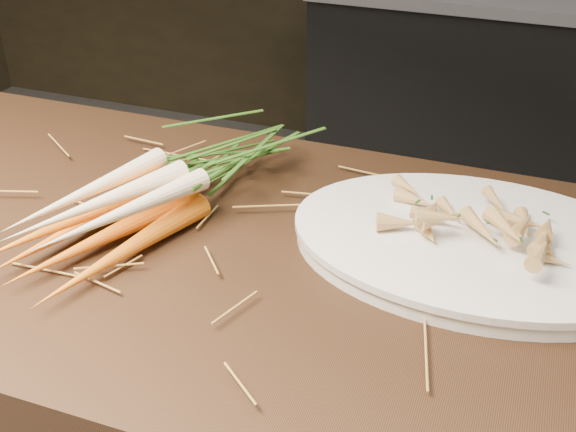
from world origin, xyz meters
TOP-DOWN VIEW (x-y plane):
  - back_counter at (0.30, 2.18)m, footprint 1.82×0.62m
  - straw_bedding at (0.00, 0.30)m, footprint 1.40×0.60m
  - root_veg_bunch at (-0.27, 0.38)m, footprint 0.35×0.57m
  - serving_platter at (0.15, 0.39)m, footprint 0.51×0.35m
  - roasted_veg_heap at (0.15, 0.39)m, footprint 0.25×0.19m

SIDE VIEW (x-z plane):
  - back_counter at x=0.30m, z-range 0.00..0.84m
  - straw_bedding at x=0.00m, z-range 0.90..0.92m
  - serving_platter at x=0.15m, z-range 0.90..0.93m
  - root_veg_bunch at x=-0.27m, z-range 0.90..1.00m
  - roasted_veg_heap at x=0.15m, z-range 0.93..0.98m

